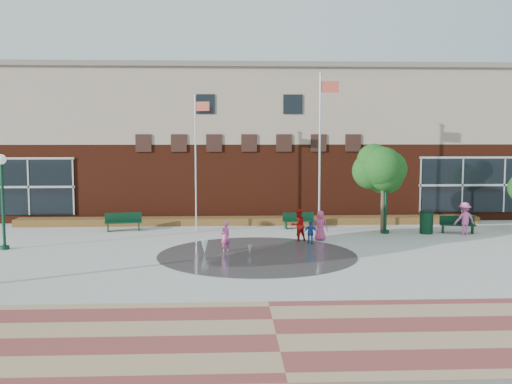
{
  "coord_description": "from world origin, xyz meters",
  "views": [
    {
      "loc": [
        -1.21,
        -21.83,
        5.14
      ],
      "look_at": [
        0.0,
        4.0,
        2.6
      ],
      "focal_mm": 42.0,
      "sensor_mm": 36.0,
      "label": 1
    }
  ],
  "objects_px": {
    "flagpole_left": "(196,156)",
    "bench_left": "(123,225)",
    "trash_can": "(426,222)",
    "flagpole_right": "(321,144)",
    "child_splash": "(225,236)"
  },
  "relations": [
    {
      "from": "bench_left",
      "to": "flagpole_right",
      "type": "bearing_deg",
      "value": -16.09
    },
    {
      "from": "flagpole_left",
      "to": "trash_can",
      "type": "distance_m",
      "value": 12.36
    },
    {
      "from": "flagpole_left",
      "to": "bench_left",
      "type": "relative_size",
      "value": 3.63
    },
    {
      "from": "flagpole_left",
      "to": "bench_left",
      "type": "xyz_separation_m",
      "value": [
        -3.87,
        0.13,
        -3.67
      ]
    },
    {
      "from": "flagpole_left",
      "to": "child_splash",
      "type": "height_order",
      "value": "flagpole_left"
    },
    {
      "from": "flagpole_right",
      "to": "bench_left",
      "type": "distance_m",
      "value": 11.17
    },
    {
      "from": "flagpole_left",
      "to": "trash_can",
      "type": "xyz_separation_m",
      "value": [
        11.8,
        -1.45,
        -3.39
      ]
    },
    {
      "from": "flagpole_left",
      "to": "child_splash",
      "type": "xyz_separation_m",
      "value": [
        1.52,
        -5.58,
        -3.32
      ]
    },
    {
      "from": "flagpole_right",
      "to": "trash_can",
      "type": "height_order",
      "value": "flagpole_right"
    },
    {
      "from": "flagpole_left",
      "to": "trash_can",
      "type": "relative_size",
      "value": 6.07
    },
    {
      "from": "trash_can",
      "to": "child_splash",
      "type": "relative_size",
      "value": 0.88
    },
    {
      "from": "flagpole_left",
      "to": "trash_can",
      "type": "bearing_deg",
      "value": 9.73
    },
    {
      "from": "flagpole_left",
      "to": "bench_left",
      "type": "distance_m",
      "value": 5.34
    },
    {
      "from": "bench_left",
      "to": "child_splash",
      "type": "relative_size",
      "value": 1.48
    },
    {
      "from": "flagpole_left",
      "to": "flagpole_right",
      "type": "height_order",
      "value": "flagpole_right"
    }
  ]
}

